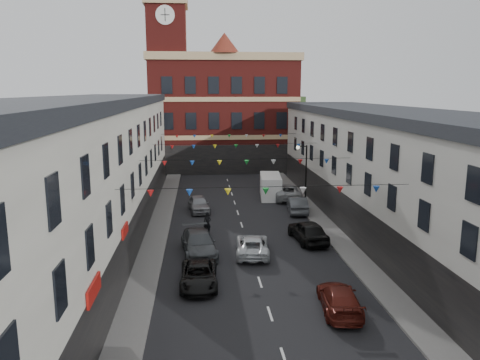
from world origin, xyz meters
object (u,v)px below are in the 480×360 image
object	(u,v)px
moving_car	(252,245)
white_van	(270,186)
car_left_c	(199,275)
car_right_d	(308,231)
car_left_d	(199,243)
car_right_e	(297,204)
car_left_e	(199,204)
pedestrian	(207,223)
car_right_f	(286,192)
car_right_c	(340,299)
street_lamp	(304,167)

from	to	relation	value
moving_car	white_van	bearing A→B (deg)	-97.50
car_left_c	car_right_d	world-z (taller)	car_right_d
car_left_d	car_right_e	distance (m)	13.87
car_left_e	pedestrian	world-z (taller)	pedestrian
car_left_c	car_right_f	world-z (taller)	car_right_f
white_van	pedestrian	distance (m)	14.12
car_right_f	car_left_e	bearing A→B (deg)	28.68
moving_car	white_van	distance (m)	17.76
car_right_c	pedestrian	size ratio (longest dim) A/B	2.64
street_lamp	car_left_d	world-z (taller)	street_lamp
car_right_d	moving_car	xyz separation A→B (m)	(-4.45, -2.38, -0.16)
car_left_c	car_right_e	world-z (taller)	car_right_e
car_right_f	white_van	size ratio (longest dim) A/B	1.06
street_lamp	pedestrian	xyz separation A→B (m)	(-9.48, -8.20, -3.03)
street_lamp	white_van	xyz separation A→B (m)	(-2.57, 4.11, -2.72)
car_right_c	car_right_e	bearing A→B (deg)	-89.36
street_lamp	car_right_e	xyz separation A→B (m)	(-1.05, -2.35, -3.14)
white_van	car_left_e	bearing A→B (deg)	-139.21
street_lamp	car_right_c	distance (m)	22.42
pedestrian	car_right_f	bearing A→B (deg)	74.99
car_left_e	car_right_c	bearing A→B (deg)	-78.18
car_right_e	white_van	size ratio (longest dim) A/B	0.86
moving_car	car_left_c	bearing A→B (deg)	58.53
car_left_c	white_van	size ratio (longest dim) A/B	0.86
car_left_c	street_lamp	bearing A→B (deg)	61.40
car_right_d	car_right_e	world-z (taller)	car_right_d
white_van	pedestrian	world-z (taller)	white_van
car_right_d	car_right_e	bearing A→B (deg)	-103.69
car_left_d	street_lamp	bearing A→B (deg)	44.85
street_lamp	car_right_d	bearing A→B (deg)	-100.51
street_lamp	car_left_d	size ratio (longest dim) A/B	1.11
moving_car	car_right_f	bearing A→B (deg)	-103.23
car_right_c	pedestrian	bearing A→B (deg)	-58.48
car_left_e	white_van	size ratio (longest dim) A/B	0.81
car_right_e	car_right_f	bearing A→B (deg)	-84.64
car_left_d	moving_car	world-z (taller)	car_left_d
street_lamp	car_right_c	size ratio (longest dim) A/B	1.30
car_left_d	car_right_d	size ratio (longest dim) A/B	1.11
car_right_d	car_left_e	bearing A→B (deg)	-56.99
car_right_e	pedestrian	size ratio (longest dim) A/B	2.64
car_left_c	pedestrian	world-z (taller)	pedestrian
car_left_e	moving_car	xyz separation A→B (m)	(3.69, -12.00, -0.07)
car_right_c	car_right_f	xyz separation A→B (m)	(1.90, 25.06, 0.11)
car_right_d	moving_car	bearing A→B (deg)	20.92
street_lamp	white_van	size ratio (longest dim) A/B	1.12
car_right_c	car_right_d	xyz separation A→B (m)	(0.94, 11.16, 0.16)
car_left_d	white_van	distance (m)	18.54
car_right_d	car_right_e	size ratio (longest dim) A/B	1.05
car_right_e	moving_car	bearing A→B (deg)	68.89
street_lamp	car_left_c	world-z (taller)	street_lamp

